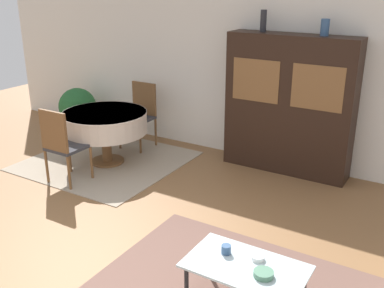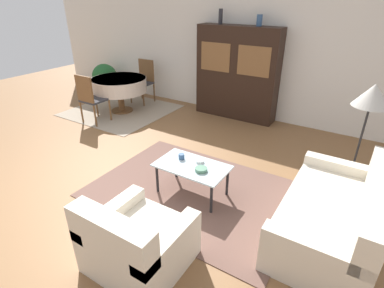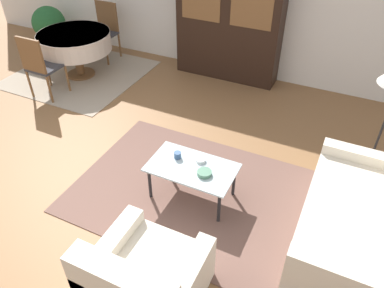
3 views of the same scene
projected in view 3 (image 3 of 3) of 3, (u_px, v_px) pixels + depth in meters
name	position (u px, v px, depth m)	size (l,w,h in m)	color
ground_plane	(78.00, 187.00, 4.38)	(14.00, 14.00, 0.00)	brown
area_rug	(194.00, 192.00, 4.31)	(2.70, 1.95, 0.01)	brown
dining_rug	(80.00, 74.00, 6.65)	(2.12, 2.07, 0.01)	gray
couch	(359.00, 221.00, 3.61)	(0.93, 1.76, 0.82)	beige
armchair	(145.00, 280.00, 3.11)	(0.88, 0.85, 0.79)	beige
coffee_table	(192.00, 170.00, 4.03)	(0.95, 0.56, 0.43)	black
display_cabinet	(229.00, 23.00, 6.04)	(1.73, 0.40, 1.88)	black
dining_table	(75.00, 42.00, 6.24)	(1.20, 1.20, 0.76)	brown
dining_chair_near	(40.00, 64.00, 5.67)	(0.44, 0.44, 1.01)	brown
dining_chair_far	(105.00, 28.00, 6.85)	(0.44, 0.44, 1.01)	brown
cup	(178.00, 155.00, 4.10)	(0.08, 0.08, 0.07)	#33517A
bowl	(204.00, 173.00, 3.89)	(0.15, 0.15, 0.04)	#4C7A60
bowl_small	(201.00, 160.00, 4.07)	(0.11, 0.11, 0.04)	white
potted_plant	(49.00, 24.00, 7.36)	(0.64, 0.64, 0.79)	#4C4C51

